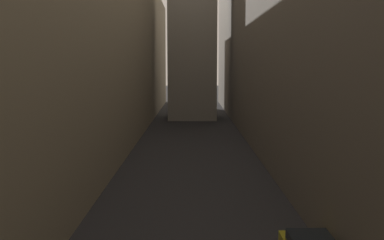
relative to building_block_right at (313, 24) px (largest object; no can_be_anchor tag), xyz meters
The scene contains 3 objects.
ground_plane 16.04m from the building_block_right, 169.83° to the right, with size 264.00×264.00×0.00m, color #232326.
building_block_left 22.68m from the building_block_right, behind, with size 11.92×108.00×19.18m, color gray.
building_block_right is the anchor object (origin of this frame).
Camera 1 is at (-0.03, 7.35, 7.69)m, focal length 43.14 mm.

